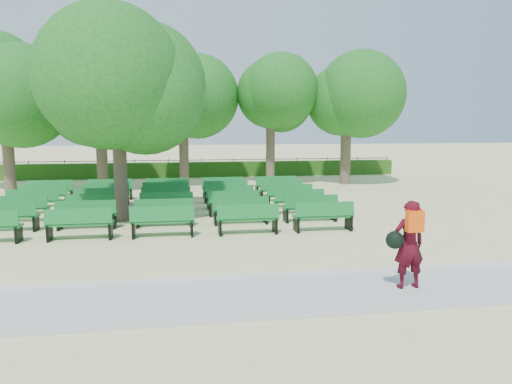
{
  "coord_description": "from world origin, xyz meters",
  "views": [
    {
      "loc": [
        -0.67,
        -16.16,
        3.22
      ],
      "look_at": [
        1.83,
        -1.0,
        1.1
      ],
      "focal_mm": 35.0,
      "sensor_mm": 36.0,
      "label": 1
    }
  ],
  "objects": [
    {
      "name": "ground",
      "position": [
        0.0,
        0.0,
        0.0
      ],
      "size": [
        120.0,
        120.0,
        0.0
      ],
      "primitive_type": "plane",
      "color": "beige"
    },
    {
      "name": "hedge",
      "position": [
        0.0,
        14.0,
        0.45
      ],
      "size": [
        26.0,
        0.7,
        0.9
      ],
      "primitive_type": "cube",
      "color": "#285816",
      "rests_on": "ground"
    },
    {
      "name": "fence",
      "position": [
        0.0,
        14.4,
        0.0
      ],
      "size": [
        26.0,
        0.1,
        1.02
      ],
      "primitive_type": null,
      "color": "black",
      "rests_on": "ground"
    },
    {
      "name": "tree_among",
      "position": [
        -2.42,
        0.65,
        4.4
      ],
      "size": [
        4.73,
        4.73,
        6.55
      ],
      "color": "brown",
      "rests_on": "ground"
    },
    {
      "name": "curb",
      "position": [
        0.0,
        -6.25,
        0.05
      ],
      "size": [
        30.0,
        0.12,
        0.1
      ],
      "primitive_type": "cube",
      "color": "silver",
      "rests_on": "ground"
    },
    {
      "name": "paving",
      "position": [
        0.0,
        -7.4,
        0.03
      ],
      "size": [
        30.0,
        2.2,
        0.06
      ],
      "primitive_type": "cube",
      "color": "#B6B6B1",
      "rests_on": "ground"
    },
    {
      "name": "bench_array",
      "position": [
        -0.98,
        1.79,
        0.09
      ],
      "size": [
        1.83,
        0.71,
        1.13
      ],
      "rotation": [
        0.0,
        0.0,
        -0.08
      ],
      "color": "#13702A",
      "rests_on": "ground"
    },
    {
      "name": "person",
      "position": [
        3.72,
        -7.45,
        0.94
      ],
      "size": [
        0.81,
        0.5,
        1.71
      ],
      "rotation": [
        0.0,
        0.0,
        3.2
      ],
      "color": "#410914",
      "rests_on": "ground"
    },
    {
      "name": "tree_line",
      "position": [
        0.0,
        10.0,
        0.0
      ],
      "size": [
        21.8,
        6.8,
        7.04
      ],
      "primitive_type": null,
      "color": "#1F6A1E",
      "rests_on": "ground"
    }
  ]
}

